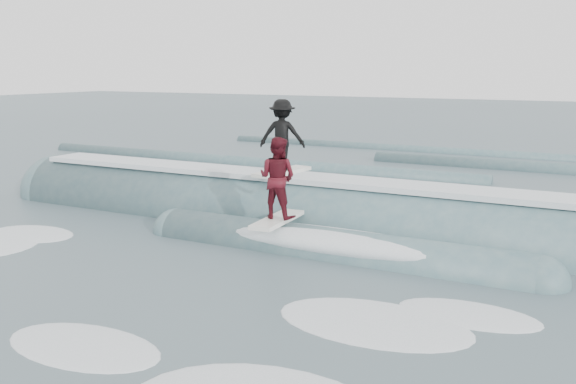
% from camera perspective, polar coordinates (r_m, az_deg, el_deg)
% --- Properties ---
extents(ground, '(160.00, 160.00, 0.00)m').
position_cam_1_polar(ground, '(13.39, -8.34, -7.60)').
color(ground, '#3C5058').
rests_on(ground, ground).
extents(breaking_wave, '(21.24, 4.09, 2.63)m').
position_cam_1_polar(breaking_wave, '(17.23, 1.81, -3.15)').
color(breaking_wave, '#3C5C66').
rests_on(breaking_wave, ground).
extents(surfer_black, '(1.41, 2.06, 2.03)m').
position_cam_1_polar(surfer_black, '(17.50, -0.52, 4.90)').
color(surfer_black, silver).
rests_on(surfer_black, ground).
extents(surfer_red, '(0.95, 2.03, 2.05)m').
position_cam_1_polar(surfer_red, '(15.20, -0.95, 0.99)').
color(surfer_red, white).
rests_on(surfer_red, ground).
extents(whitewater, '(14.32, 6.92, 0.10)m').
position_cam_1_polar(whitewater, '(12.22, -11.00, -9.55)').
color(whitewater, white).
rests_on(whitewater, ground).
extents(far_swells, '(38.06, 8.65, 0.80)m').
position_cam_1_polar(far_swells, '(29.01, 13.78, 2.26)').
color(far_swells, '#3C5C66').
rests_on(far_swells, ground).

